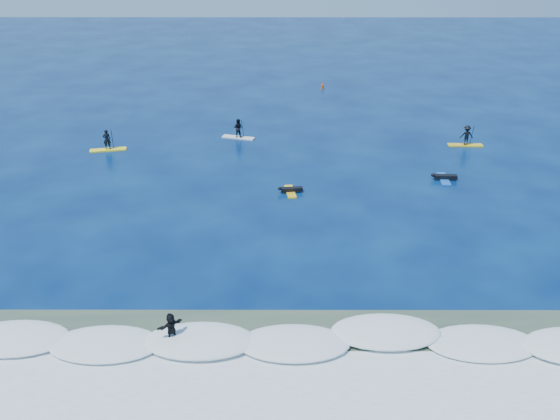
{
  "coord_description": "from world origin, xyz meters",
  "views": [
    {
      "loc": [
        0.45,
        -31.49,
        16.73
      ],
      "look_at": [
        0.39,
        1.96,
        0.6
      ],
      "focal_mm": 40.0,
      "sensor_mm": 36.0,
      "label": 1
    }
  ],
  "objects_px": {
    "wave_surfer": "(171,329)",
    "sup_paddler_right": "(466,137)",
    "marker_buoy": "(322,86)",
    "sup_paddler_left": "(107,143)",
    "sup_paddler_center": "(238,130)",
    "prone_paddler_near": "(290,190)",
    "prone_paddler_far": "(444,178)"
  },
  "relations": [
    {
      "from": "wave_surfer",
      "to": "sup_paddler_right",
      "type": "bearing_deg",
      "value": 14.69
    },
    {
      "from": "wave_surfer",
      "to": "marker_buoy",
      "type": "distance_m",
      "value": 43.02
    },
    {
      "from": "wave_surfer",
      "to": "marker_buoy",
      "type": "relative_size",
      "value": 2.69
    },
    {
      "from": "sup_paddler_left",
      "to": "sup_paddler_center",
      "type": "distance_m",
      "value": 10.29
    },
    {
      "from": "sup_paddler_left",
      "to": "sup_paddler_right",
      "type": "height_order",
      "value": "sup_paddler_left"
    },
    {
      "from": "sup_paddler_center",
      "to": "prone_paddler_near",
      "type": "bearing_deg",
      "value": -52.68
    },
    {
      "from": "sup_paddler_left",
      "to": "prone_paddler_far",
      "type": "bearing_deg",
      "value": -25.27
    },
    {
      "from": "sup_paddler_left",
      "to": "wave_surfer",
      "type": "bearing_deg",
      "value": -81.94
    },
    {
      "from": "prone_paddler_near",
      "to": "prone_paddler_far",
      "type": "distance_m",
      "value": 10.8
    },
    {
      "from": "sup_paddler_right",
      "to": "prone_paddler_far",
      "type": "height_order",
      "value": "sup_paddler_right"
    },
    {
      "from": "prone_paddler_near",
      "to": "sup_paddler_right",
      "type": "bearing_deg",
      "value": -64.42
    },
    {
      "from": "prone_paddler_far",
      "to": "marker_buoy",
      "type": "bearing_deg",
      "value": 18.85
    },
    {
      "from": "sup_paddler_right",
      "to": "wave_surfer",
      "type": "bearing_deg",
      "value": -125.73
    },
    {
      "from": "prone_paddler_near",
      "to": "prone_paddler_far",
      "type": "xyz_separation_m",
      "value": [
        10.59,
        2.14,
        0.01
      ]
    },
    {
      "from": "sup_paddler_right",
      "to": "marker_buoy",
      "type": "xyz_separation_m",
      "value": [
        -10.23,
        17.2,
        -0.44
      ]
    },
    {
      "from": "prone_paddler_near",
      "to": "marker_buoy",
      "type": "height_order",
      "value": "marker_buoy"
    },
    {
      "from": "sup_paddler_left",
      "to": "prone_paddler_far",
      "type": "relative_size",
      "value": 1.24
    },
    {
      "from": "sup_paddler_center",
      "to": "marker_buoy",
      "type": "bearing_deg",
      "value": 79.84
    },
    {
      "from": "marker_buoy",
      "to": "prone_paddler_far",
      "type": "bearing_deg",
      "value": -73.94
    },
    {
      "from": "sup_paddler_right",
      "to": "prone_paddler_far",
      "type": "distance_m",
      "value": 7.64
    },
    {
      "from": "sup_paddler_right",
      "to": "wave_surfer",
      "type": "relative_size",
      "value": 1.49
    },
    {
      "from": "sup_paddler_center",
      "to": "prone_paddler_far",
      "type": "relative_size",
      "value": 1.2
    },
    {
      "from": "sup_paddler_left",
      "to": "marker_buoy",
      "type": "distance_m",
      "value": 25.42
    },
    {
      "from": "sup_paddler_center",
      "to": "wave_surfer",
      "type": "distance_m",
      "value": 26.69
    },
    {
      "from": "prone_paddler_far",
      "to": "prone_paddler_near",
      "type": "bearing_deg",
      "value": 104.24
    },
    {
      "from": "sup_paddler_right",
      "to": "prone_paddler_far",
      "type": "xyz_separation_m",
      "value": [
        -3.3,
        -6.86,
        -0.58
      ]
    },
    {
      "from": "sup_paddler_right",
      "to": "wave_surfer",
      "type": "height_order",
      "value": "sup_paddler_right"
    },
    {
      "from": "prone_paddler_far",
      "to": "marker_buoy",
      "type": "height_order",
      "value": "marker_buoy"
    },
    {
      "from": "sup_paddler_right",
      "to": "marker_buoy",
      "type": "distance_m",
      "value": 20.02
    },
    {
      "from": "sup_paddler_left",
      "to": "marker_buoy",
      "type": "height_order",
      "value": "sup_paddler_left"
    },
    {
      "from": "sup_paddler_right",
      "to": "prone_paddler_near",
      "type": "bearing_deg",
      "value": -145.18
    },
    {
      "from": "wave_surfer",
      "to": "sup_paddler_center",
      "type": "bearing_deg",
      "value": 49.77
    }
  ]
}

